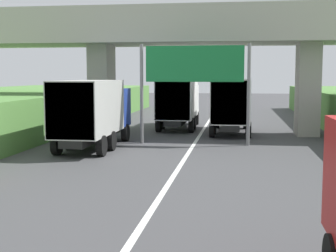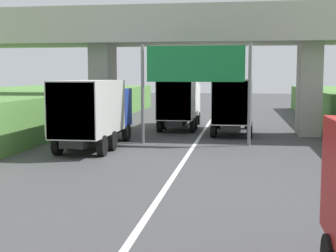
{
  "view_description": "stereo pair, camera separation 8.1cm",
  "coord_description": "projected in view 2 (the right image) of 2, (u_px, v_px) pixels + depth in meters",
  "views": [
    {
      "loc": [
        2.3,
        2.19,
        3.69
      ],
      "look_at": [
        0.0,
        17.8,
        2.0
      ],
      "focal_mm": 50.78,
      "sensor_mm": 36.0,
      "label": 1
    },
    {
      "loc": [
        2.38,
        2.2,
        3.69
      ],
      "look_at": [
        0.0,
        17.8,
        2.0
      ],
      "focal_mm": 50.78,
      "sensor_mm": 36.0,
      "label": 2
    }
  ],
  "objects": [
    {
      "name": "lane_centre_stripe",
      "position": [
        192.0,
        148.0,
        24.03
      ],
      "size": [
        0.2,
        91.77,
        0.01
      ],
      "primitive_type": "cube",
      "color": "white",
      "rests_on": "ground"
    },
    {
      "name": "overpass_bridge",
      "position": [
        203.0,
        39.0,
        29.76
      ],
      "size": [
        40.0,
        4.8,
        7.84
      ],
      "color": "#ADA89E",
      "rests_on": "ground"
    },
    {
      "name": "overhead_highway_sign",
      "position": [
        195.0,
        70.0,
        25.05
      ],
      "size": [
        5.88,
        0.18,
        5.34
      ],
      "color": "slate",
      "rests_on": "ground"
    },
    {
      "name": "truck_silver",
      "position": [
        232.0,
        103.0,
        30.11
      ],
      "size": [
        2.44,
        7.3,
        3.44
      ],
      "color": "black",
      "rests_on": "ground"
    },
    {
      "name": "truck_white",
      "position": [
        180.0,
        101.0,
        32.84
      ],
      "size": [
        2.44,
        7.3,
        3.44
      ],
      "color": "black",
      "rests_on": "ground"
    },
    {
      "name": "truck_blue",
      "position": [
        94.0,
        110.0,
        23.91
      ],
      "size": [
        2.44,
        7.3,
        3.44
      ],
      "color": "black",
      "rests_on": "ground"
    }
  ]
}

